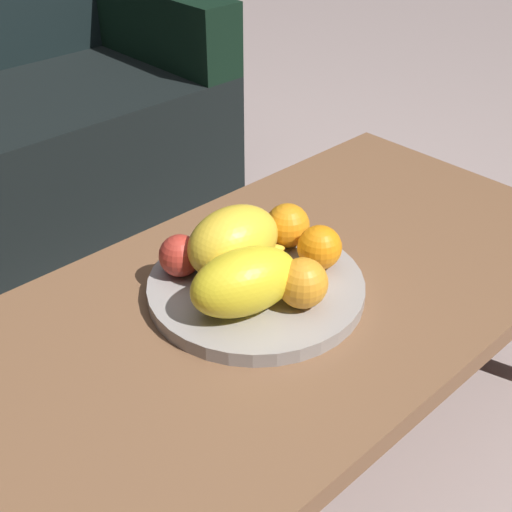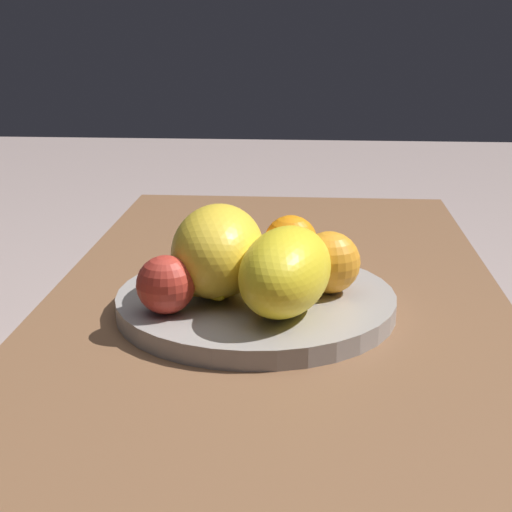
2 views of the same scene
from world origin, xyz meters
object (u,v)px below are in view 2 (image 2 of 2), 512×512
object	(u,v)px
fruit_bowl	(256,302)
apple_front	(166,285)
melon_large_front	(286,271)
orange_front	(291,242)
coffee_table	(275,333)
orange_left	(232,238)
orange_right	(329,262)
banana_bunch	(217,269)
melon_smaller_beside	(218,251)

from	to	relation	value
fruit_bowl	apple_front	distance (m)	0.14
apple_front	fruit_bowl	bearing A→B (deg)	-53.77
fruit_bowl	apple_front	bearing A→B (deg)	126.23
melon_large_front	orange_front	distance (m)	0.17
orange_front	fruit_bowl	bearing A→B (deg)	158.96
coffee_table	orange_left	xyz separation A→B (m)	(0.09, 0.07, 0.11)
melon_large_front	orange_right	size ratio (longest dim) A/B	2.21
orange_front	orange_right	world-z (taller)	orange_right
orange_front	orange_left	world-z (taller)	orange_left
orange_right	apple_front	world-z (taller)	orange_right
orange_right	coffee_table	bearing A→B (deg)	76.24
coffee_table	fruit_bowl	bearing A→B (deg)	139.70
coffee_table	orange_front	world-z (taller)	orange_front
orange_right	orange_left	bearing A→B (deg)	52.07
melon_large_front	orange_left	distance (m)	0.20
fruit_bowl	banana_bunch	xyz separation A→B (m)	(0.01, 0.05, 0.04)
banana_bunch	coffee_table	bearing A→B (deg)	-79.58
orange_left	apple_front	distance (m)	0.20
orange_front	coffee_table	bearing A→B (deg)	167.45
orange_left	apple_front	size ratio (longest dim) A/B	1.11
fruit_bowl	melon_large_front	xyz separation A→B (m)	(-0.06, -0.04, 0.06)
orange_front	banana_bunch	world-z (taller)	orange_front
orange_left	banana_bunch	xyz separation A→B (m)	(-0.10, 0.01, -0.01)
melon_large_front	melon_smaller_beside	size ratio (longest dim) A/B	1.06
apple_front	banana_bunch	size ratio (longest dim) A/B	0.43
orange_right	banana_bunch	world-z (taller)	orange_right
orange_left	orange_right	distance (m)	0.17
melon_smaller_beside	orange_right	distance (m)	0.14
coffee_table	apple_front	xyz separation A→B (m)	(-0.10, 0.13, 0.10)
orange_left	orange_right	xyz separation A→B (m)	(-0.11, -0.14, 0.00)
melon_large_front	apple_front	xyz separation A→B (m)	(-0.01, 0.14, -0.02)
fruit_bowl	apple_front	size ratio (longest dim) A/B	5.07
orange_left	orange_right	bearing A→B (deg)	-127.93
orange_right	apple_front	bearing A→B (deg)	113.72
coffee_table	melon_smaller_beside	xyz separation A→B (m)	(-0.03, 0.07, 0.12)
coffee_table	melon_large_front	size ratio (longest dim) A/B	7.05
melon_smaller_beside	orange_front	world-z (taller)	melon_smaller_beside
melon_smaller_beside	orange_left	distance (m)	0.12
melon_smaller_beside	orange_front	bearing A→B (deg)	-38.31
orange_left	fruit_bowl	bearing A→B (deg)	-159.79
orange_left	apple_front	bearing A→B (deg)	162.76
orange_left	banana_bunch	world-z (taller)	orange_left
coffee_table	orange_right	xyz separation A→B (m)	(-0.02, -0.07, 0.11)
melon_large_front	melon_smaller_beside	distance (m)	0.10
orange_left	banana_bunch	size ratio (longest dim) A/B	0.48
fruit_bowl	orange_front	world-z (taller)	orange_front
orange_front	orange_right	xyz separation A→B (m)	(-0.10, -0.05, 0.00)
fruit_bowl	apple_front	world-z (taller)	apple_front
coffee_table	orange_front	distance (m)	0.13
melon_smaller_beside	orange_right	bearing A→B (deg)	-83.35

